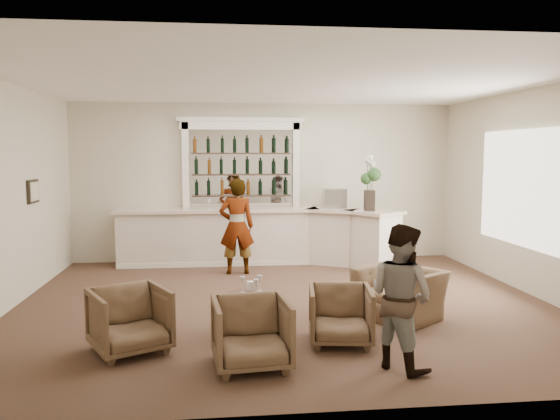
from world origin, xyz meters
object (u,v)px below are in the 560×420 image
Objects in this scene: armchair_right at (340,315)px; flower_vase at (370,180)px; armchair_far at (400,294)px; espresso_machine at (334,198)px; bar_counter at (259,236)px; armchair_left at (130,320)px; guest at (401,296)px; cocktail_table at (252,312)px; armchair_center at (251,333)px; sommelier at (237,226)px.

armchair_right is 0.71× the size of flower_vase.
espresso_machine is (-0.11, 3.86, 1.00)m from armchair_far.
armchair_left is at bearing -110.79° from bar_counter.
guest is 1.47× the size of armchair_far.
guest is at bearing -54.44° from armchair_far.
armchair_center is at bearing -93.87° from cocktail_table.
armchair_right is at bearing -27.87° from cocktail_table.
armchair_far is 0.98× the size of flower_vase.
guest is 1.89× the size of armchair_center.
flower_vase reaches higher than armchair_right.
armchair_left is 0.77× the size of flower_vase.
armchair_far is at bearing -12.31° from armchair_left.
bar_counter is at bearing 163.99° from flower_vase.
sommelier is at bearing 179.33° from armchair_far.
sommelier is 1.72× the size of armchair_far.
sommelier is 2.75m from flower_vase.
sommelier is 4.98m from guest.
armchair_right is 4.95m from espresso_machine.
espresso_machine is at bearing 65.26° from cocktail_table.
espresso_machine is (1.55, -0.02, 0.77)m from bar_counter.
armchair_center is 5.83m from espresso_machine.
cocktail_table is at bearing 80.60° from armchair_center.
armchair_center is at bearing 49.31° from guest.
armchair_left is 2.46m from armchair_right.
armchair_center is 1.07× the size of armchair_right.
armchair_left is at bearing -133.26° from flower_vase.
cocktail_table is 0.79× the size of armchair_center.
flower_vase is (1.03, 4.97, 0.97)m from guest.
armchair_far is at bearing -52.84° from guest.
guest is (1.09, -5.58, 0.20)m from bar_counter.
guest is (1.57, -4.73, -0.13)m from sommelier.
cocktail_table is 1.41× the size of espresso_machine.
armchair_center is 5.62m from flower_vase.
bar_counter reaches higher than armchair_center.
bar_counter is at bearing -23.24° from guest.
cocktail_table is 0.42× the size of guest.
armchair_left is (-1.34, -3.96, -0.53)m from sommelier.
cocktail_table is 4.78m from espresso_machine.
bar_counter is 2.50m from flower_vase.
cocktail_table is at bearing -5.65° from armchair_left.
flower_vase is (3.95, 4.20, 1.37)m from armchair_left.
armchair_far is at bearing -66.88° from bar_counter.
armchair_left is 1.01× the size of armchair_center.
armchair_center is (-0.08, -1.16, 0.12)m from cocktail_table.
armchair_left is (-2.92, 0.77, -0.40)m from guest.
armchair_center is 2.62m from armchair_far.
bar_counter is 7.55× the size of armchair_right.
flower_vase reaches higher than guest.
flower_vase is at bearing 78.24° from armchair_right.
espresso_machine reaches higher than bar_counter.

